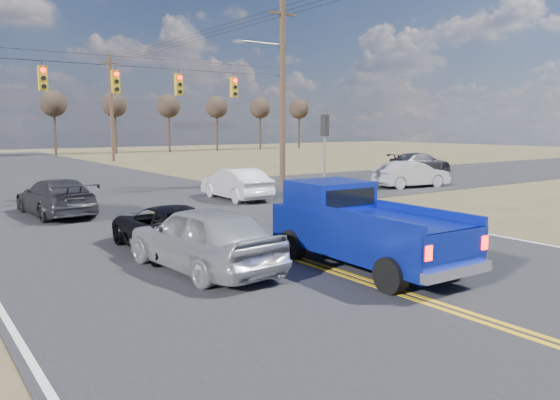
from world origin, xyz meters
TOP-DOWN VIEW (x-y plane):
  - ground at (0.00, 0.00)m, footprint 160.00×160.00m
  - road_main at (0.00, 10.00)m, footprint 14.00×120.00m
  - road_cross at (0.00, 18.00)m, footprint 120.00×12.00m
  - signal_gantry at (0.50, 17.79)m, footprint 19.60×4.83m
  - utility_poles at (0.00, 17.00)m, footprint 19.60×58.32m
  - treeline at (0.00, 26.96)m, footprint 87.00×117.80m
  - pickup_truck at (0.80, 3.26)m, footprint 2.24×5.36m
  - silver_suv at (-2.42, 5.21)m, footprint 2.31×4.82m
  - black_suv at (-2.22, 7.69)m, footprint 2.22×4.58m
  - white_car_queue at (4.57, 15.50)m, footprint 1.74×4.51m
  - dgrey_car_queue at (-3.31, 15.50)m, footprint 2.24×4.96m
  - cross_car_east_near at (15.02, 14.21)m, footprint 2.17×4.55m
  - cross_car_east_far at (23.13, 20.49)m, footprint 2.58×5.14m

SIDE VIEW (x-z plane):
  - ground at x=0.00m, z-range 0.00..0.00m
  - road_main at x=0.00m, z-range -0.01..0.01m
  - road_cross at x=0.00m, z-range -0.01..0.01m
  - black_suv at x=-2.22m, z-range 0.00..1.26m
  - dgrey_car_queue at x=-3.31m, z-range 0.00..1.41m
  - cross_car_east_far at x=23.13m, z-range 0.00..1.43m
  - cross_car_east_near at x=15.02m, z-range 0.00..1.44m
  - white_car_queue at x=4.57m, z-range 0.00..1.46m
  - silver_suv at x=-2.42m, z-range 0.00..1.59m
  - pickup_truck at x=0.80m, z-range -0.03..1.96m
  - signal_gantry at x=0.50m, z-range 0.06..10.06m
  - utility_poles at x=0.00m, z-range 0.23..10.23m
  - treeline at x=0.00m, z-range 2.00..9.40m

